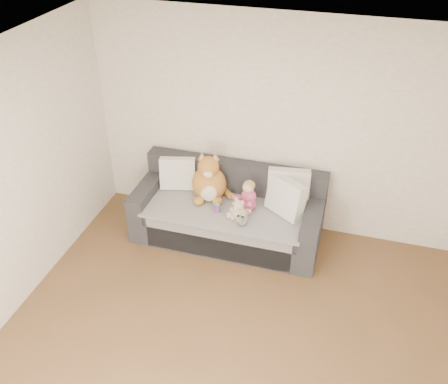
# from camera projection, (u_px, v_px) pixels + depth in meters

# --- Properties ---
(room_shell) EXTENTS (5.00, 5.00, 5.00)m
(room_shell) POSITION_uv_depth(u_px,v_px,m) (234.00, 242.00, 3.98)
(room_shell) COLOR brown
(room_shell) RESTS_ON ground
(sofa) EXTENTS (2.20, 0.94, 0.85)m
(sofa) POSITION_uv_depth(u_px,v_px,m) (229.00, 214.00, 5.96)
(sofa) COLOR #25252A
(sofa) RESTS_ON ground
(cushion_left) EXTENTS (0.46, 0.29, 0.41)m
(cushion_left) POSITION_uv_depth(u_px,v_px,m) (178.00, 173.00, 6.04)
(cushion_left) COLOR silver
(cushion_left) RESTS_ON sofa
(cushion_right_back) EXTENTS (0.51, 0.29, 0.45)m
(cushion_right_back) POSITION_uv_depth(u_px,v_px,m) (288.00, 187.00, 5.74)
(cushion_right_back) COLOR silver
(cushion_right_back) RESTS_ON sofa
(cushion_right_front) EXTENTS (0.50, 0.43, 0.44)m
(cushion_right_front) POSITION_uv_depth(u_px,v_px,m) (286.00, 197.00, 5.58)
(cushion_right_front) COLOR silver
(cushion_right_front) RESTS_ON sofa
(toddler) EXTENTS (0.29, 0.39, 0.39)m
(toddler) POSITION_uv_depth(u_px,v_px,m) (247.00, 199.00, 5.65)
(toddler) COLOR #C34472
(toddler) RESTS_ON sofa
(plush_cat) EXTENTS (0.51, 0.48, 0.63)m
(plush_cat) POSITION_uv_depth(u_px,v_px,m) (209.00, 181.00, 5.83)
(plush_cat) COLOR #AE7126
(plush_cat) RESTS_ON sofa
(teddy_bear) EXTENTS (0.21, 0.17, 0.28)m
(teddy_bear) POSITION_uv_depth(u_px,v_px,m) (239.00, 211.00, 5.54)
(teddy_bear) COLOR tan
(teddy_bear) RESTS_ON sofa
(plush_cow) EXTENTS (0.13, 0.20, 0.16)m
(plush_cow) POSITION_uv_depth(u_px,v_px,m) (242.00, 220.00, 5.49)
(plush_cow) COLOR white
(plush_cow) RESTS_ON sofa
(sippy_cup) EXTENTS (0.12, 0.08, 0.13)m
(sippy_cup) POSITION_uv_depth(u_px,v_px,m) (217.00, 206.00, 5.69)
(sippy_cup) COLOR purple
(sippy_cup) RESTS_ON sofa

